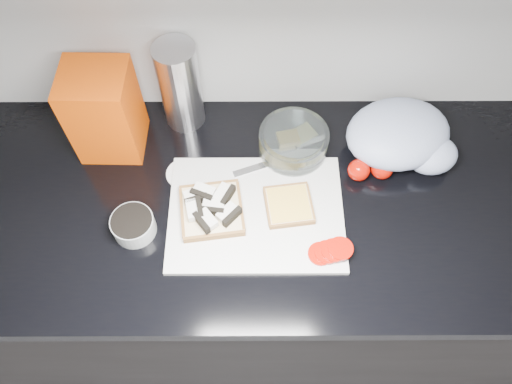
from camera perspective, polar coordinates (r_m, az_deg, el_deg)
base_cabinet at (r=1.60m, az=0.89°, el=-9.21°), size 3.50×0.60×0.86m
countertop at (r=1.19m, az=1.18°, el=-1.29°), size 3.50×0.64×0.04m
cutting_board at (r=1.15m, az=0.00°, el=-2.41°), size 0.40×0.30×0.01m
bread_left at (r=1.14m, az=-5.17°, el=-1.92°), size 0.16×0.16×0.05m
bread_right at (r=1.15m, az=3.77°, el=-1.52°), size 0.12×0.12×0.02m
tomato_slices at (r=1.10m, az=8.50°, el=-6.70°), size 0.11×0.08×0.02m
knife at (r=1.22m, az=3.92°, el=4.08°), size 0.22×0.10×0.01m
seed_tub at (r=1.14m, az=-13.86°, el=-3.65°), size 0.10×0.10×0.05m
tub_lid at (r=1.22m, az=-8.24°, el=2.09°), size 0.11×0.11×0.01m
glass_bowl at (r=1.22m, az=4.28°, el=5.63°), size 0.17×0.17×0.07m
bread_bag at (r=1.22m, az=-16.93°, el=8.76°), size 0.15×0.14×0.23m
steel_canister at (r=1.24m, az=-8.68°, el=11.88°), size 0.10×0.10×0.24m
grocery_bag at (r=1.26m, az=16.42°, el=6.09°), size 0.30×0.27×0.11m
whole_tomatoes at (r=1.22m, az=12.95°, el=2.55°), size 0.11×0.06×0.05m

